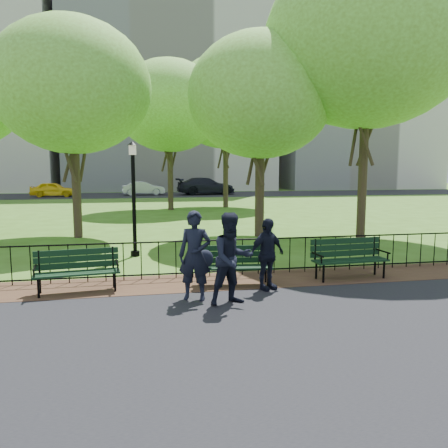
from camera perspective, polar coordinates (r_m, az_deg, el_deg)
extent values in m
plane|color=#3C5E18|center=(8.65, 1.56, -10.04)|extent=(120.00, 120.00, 0.00)
cube|color=black|center=(5.61, 9.53, -20.05)|extent=(60.00, 9.20, 0.01)
cube|color=#341F15|center=(10.06, -0.29, -7.46)|extent=(60.00, 1.60, 0.01)
cube|color=black|center=(43.17, -8.51, 3.79)|extent=(70.00, 9.00, 0.01)
cylinder|color=black|center=(10.36, -0.81, -2.13)|extent=(24.00, 0.04, 0.04)
cylinder|color=black|center=(10.51, -0.80, -6.22)|extent=(24.00, 0.04, 0.04)
cylinder|color=black|center=(10.44, -0.80, -4.46)|extent=(0.02, 0.02, 0.90)
cube|color=beige|center=(57.55, -7.27, 19.69)|extent=(24.00, 15.00, 30.00)
cube|color=beige|center=(63.27, 15.91, 15.58)|extent=(20.00, 15.00, 24.00)
cube|color=black|center=(9.65, 1.42, -5.66)|extent=(1.69, 0.64, 0.04)
cube|color=black|center=(9.81, 1.29, -3.55)|extent=(1.64, 0.23, 0.41)
cylinder|color=black|center=(9.50, -2.83, -7.16)|extent=(0.05, 0.05, 0.41)
cylinder|color=black|center=(9.63, 5.79, -6.99)|extent=(0.05, 0.05, 0.41)
cylinder|color=black|center=(9.82, -2.87, -6.68)|extent=(0.05, 0.05, 0.41)
cylinder|color=black|center=(9.94, 5.46, -6.52)|extent=(0.05, 0.05, 0.41)
cylinder|color=black|center=(9.57, -3.25, -4.77)|extent=(0.10, 0.51, 0.04)
cylinder|color=black|center=(9.71, 6.02, -4.61)|extent=(0.10, 0.51, 0.04)
ellipsoid|color=black|center=(9.47, -2.49, -4.56)|extent=(0.39, 0.30, 0.40)
cube|color=black|center=(9.55, -18.61, -6.11)|extent=(1.75, 0.67, 0.04)
cube|color=black|center=(9.72, -18.68, -3.91)|extent=(1.70, 0.25, 0.43)
cylinder|color=black|center=(9.47, -23.08, -7.75)|extent=(0.05, 0.05, 0.43)
cylinder|color=black|center=(9.45, -14.05, -7.41)|extent=(0.05, 0.05, 0.43)
cylinder|color=black|center=(9.80, -22.91, -7.25)|extent=(0.05, 0.05, 0.43)
cylinder|color=black|center=(9.78, -14.20, -6.92)|extent=(0.05, 0.05, 0.43)
cylinder|color=black|center=(9.55, -23.51, -5.28)|extent=(0.11, 0.53, 0.04)
cylinder|color=black|center=(9.53, -13.80, -4.91)|extent=(0.11, 0.53, 0.04)
cube|color=black|center=(10.59, 16.20, -4.60)|extent=(1.82, 0.59, 0.04)
cube|color=black|center=(10.74, 15.56, -2.54)|extent=(1.79, 0.15, 0.45)
cylinder|color=black|center=(10.11, 12.87, -6.34)|extent=(0.05, 0.05, 0.45)
cylinder|color=black|center=(10.90, 20.16, -5.62)|extent=(0.05, 0.05, 0.45)
cylinder|color=black|center=(10.42, 11.96, -5.91)|extent=(0.05, 0.05, 0.45)
cylinder|color=black|center=(11.19, 19.12, -5.25)|extent=(0.05, 0.05, 0.45)
cylinder|color=black|center=(10.15, 12.12, -3.94)|extent=(0.08, 0.56, 0.04)
cylinder|color=black|center=(11.01, 20.02, -3.35)|extent=(0.08, 0.56, 0.04)
cylinder|color=black|center=(13.19, -11.52, -3.79)|extent=(0.26, 0.26, 0.15)
cylinder|color=black|center=(12.99, -11.68, 2.40)|extent=(0.11, 0.11, 3.00)
cube|color=beige|center=(12.96, -11.86, 9.45)|extent=(0.21, 0.21, 0.28)
cone|color=black|center=(12.97, -11.88, 10.28)|extent=(0.30, 0.30, 0.11)
cylinder|color=#2D2116|center=(17.14, -18.70, 3.93)|extent=(0.32, 0.32, 3.37)
ellipsoid|color=#5E8E2A|center=(17.37, -19.23, 16.60)|extent=(5.68, 5.68, 4.83)
cylinder|color=#2D2116|center=(16.55, 4.67, 3.87)|extent=(0.34, 0.34, 3.19)
ellipsoid|color=#5E8E2A|center=(16.73, 4.80, 16.32)|extent=(5.38, 5.38, 4.57)
cylinder|color=#2D2116|center=(16.86, 17.64, 5.58)|extent=(0.33, 0.33, 4.35)
ellipsoid|color=#5E8E2A|center=(17.45, 18.31, 21.94)|extent=(7.32, 7.32, 6.22)
cylinder|color=#2D2116|center=(27.38, -7.01, 5.91)|extent=(0.34, 0.34, 3.89)
ellipsoid|color=#5E8E2A|center=(27.63, -7.16, 15.06)|extent=(6.55, 6.55, 5.56)
cylinder|color=#2D2116|center=(29.12, 0.22, 6.36)|extent=(0.33, 0.33, 4.21)
ellipsoid|color=#5E8E2A|center=(29.43, 0.22, 15.67)|extent=(7.09, 7.09, 6.03)
imported|color=black|center=(8.54, -3.83, -4.12)|extent=(0.74, 0.60, 1.75)
imported|color=black|center=(8.23, 1.05, -4.55)|extent=(0.93, 0.64, 1.75)
imported|color=black|center=(9.28, 5.61, -3.92)|extent=(0.97, 0.71, 1.53)
imported|color=yellow|center=(42.51, -21.40, 4.23)|extent=(3.97, 1.67, 1.34)
imported|color=#AFB1B8|center=(42.66, -10.49, 4.61)|extent=(4.10, 1.64, 1.32)
imported|color=black|center=(43.10, -2.36, 4.97)|extent=(5.97, 3.05, 1.66)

